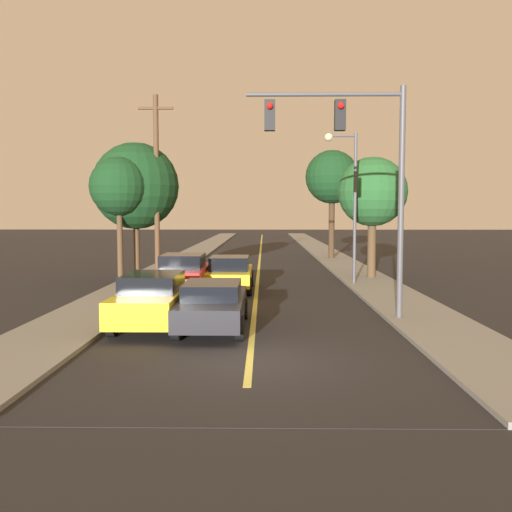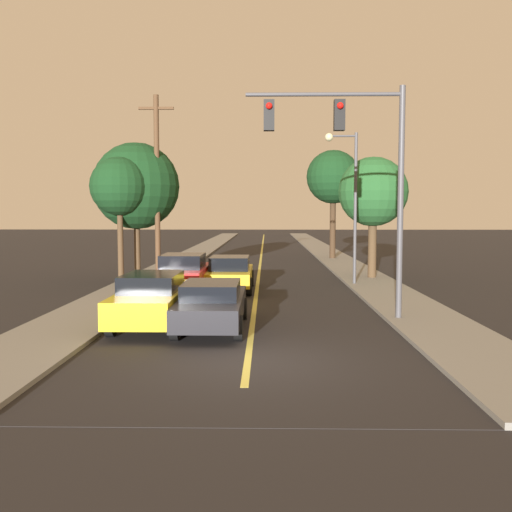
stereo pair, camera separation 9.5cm
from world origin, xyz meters
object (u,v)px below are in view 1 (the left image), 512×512
object	(u,v)px
traffic_signal_mast	(354,154)
tree_left_near	(136,186)
car_near_lane_second	(230,273)
car_outer_lane_second	(184,274)
car_near_lane_front	(213,304)
car_outer_lane_front	(154,298)
tree_right_near	(372,192)
utility_pole_left	(157,185)
tree_left_far	(119,187)
streetlamp_right	(348,187)
tree_right_far	(332,178)

from	to	relation	value
traffic_signal_mast	tree_left_near	size ratio (longest dim) A/B	1.07
car_near_lane_second	car_outer_lane_second	distance (m)	2.20
car_near_lane_front	car_outer_lane_front	xyz separation A→B (m)	(-1.77, 0.54, 0.08)
car_outer_lane_second	tree_right_near	world-z (taller)	tree_right_near
tree_left_near	traffic_signal_mast	bearing A→B (deg)	-48.58
car_near_lane_front	utility_pole_left	world-z (taller)	utility_pole_left
utility_pole_left	tree_left_far	distance (m)	1.69
car_near_lane_front	tree_left_far	xyz separation A→B (m)	(-5.10, 9.82, 3.73)
car_outer_lane_second	streetlamp_right	world-z (taller)	streetlamp_right
tree_left_near	tree_right_near	world-z (taller)	tree_left_near
car_outer_lane_second	streetlamp_right	xyz separation A→B (m)	(6.94, 3.03, 3.56)
tree_left_far	tree_right_near	xyz separation A→B (m)	(11.83, 2.31, -0.17)
traffic_signal_mast	tree_right_far	xyz separation A→B (m)	(2.05, 22.88, 0.71)
car_outer_lane_front	car_outer_lane_second	distance (m)	6.12
utility_pole_left	tree_right_near	world-z (taller)	utility_pole_left
car_near_lane_front	streetlamp_right	bearing A→B (deg)	61.91
utility_pole_left	tree_right_near	distance (m)	10.39
tree_right_near	tree_right_far	distance (m)	12.14
utility_pole_left	tree_left_near	distance (m)	1.49
car_near_lane_front	car_outer_lane_front	size ratio (longest dim) A/B	0.93
car_outer_lane_second	tree_left_far	distance (m)	5.84
car_outer_lane_second	tree_left_far	xyz separation A→B (m)	(-3.33, 3.17, 3.60)
car_near_lane_second	tree_left_near	size ratio (longest dim) A/B	0.71
car_outer_lane_front	streetlamp_right	size ratio (longest dim) A/B	0.77
car_near_lane_second	tree_right_far	size ratio (longest dim) A/B	0.61
tree_left_far	car_outer_lane_second	bearing A→B (deg)	-43.54
car_near_lane_second	car_outer_lane_front	bearing A→B (deg)	-103.42
car_outer_lane_second	streetlamp_right	distance (m)	8.37
car_near_lane_front	traffic_signal_mast	xyz separation A→B (m)	(4.12, 1.29, 4.31)
car_near_lane_second	tree_left_near	xyz separation A→B (m)	(-4.67, 3.30, 3.78)
car_outer_lane_second	tree_right_near	size ratio (longest dim) A/B	0.82
tree_right_near	car_outer_lane_front	bearing A→B (deg)	-126.25
streetlamp_right	tree_left_far	xyz separation A→B (m)	(-10.27, 0.14, 0.03)
car_near_lane_second	traffic_signal_mast	world-z (taller)	traffic_signal_mast
car_outer_lane_front	utility_pole_left	bearing A→B (deg)	99.99
car_near_lane_front	streetlamp_right	size ratio (longest dim) A/B	0.72
tree_right_far	tree_left_near	bearing A→B (deg)	-130.02
utility_pole_left	traffic_signal_mast	bearing A→B (deg)	-49.89
utility_pole_left	tree_right_near	bearing A→B (deg)	9.95
tree_right_far	tree_left_far	bearing A→B (deg)	-128.17
traffic_signal_mast	streetlamp_right	size ratio (longest dim) A/B	1.03
car_outer_lane_second	streetlamp_right	bearing A→B (deg)	23.57
utility_pole_left	tree_left_near	bearing A→B (deg)	141.84
tree_right_near	tree_right_far	bearing A→B (deg)	92.64
car_outer_lane_second	traffic_signal_mast	size ratio (longest dim) A/B	0.70
streetlamp_right	tree_left_near	size ratio (longest dim) A/B	1.03
car_near_lane_second	car_outer_lane_second	xyz separation A→B (m)	(-1.77, -1.30, 0.09)
car_near_lane_second	car_outer_lane_second	size ratio (longest dim) A/B	0.95
car_near_lane_front	utility_pole_left	size ratio (longest dim) A/B	0.57
car_outer_lane_front	tree_left_far	bearing A→B (deg)	109.74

